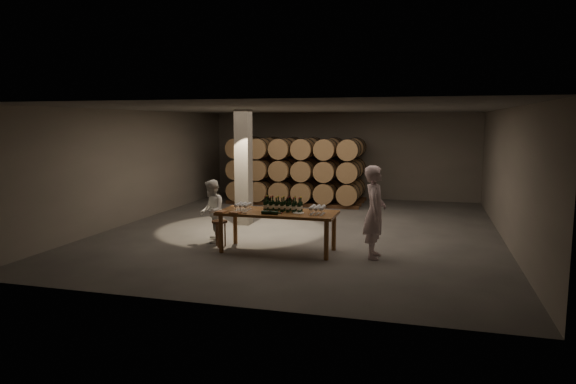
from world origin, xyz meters
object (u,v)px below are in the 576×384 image
(stool, at_px, (220,225))
(person_man, at_px, (375,212))
(notebook_near, at_px, (235,212))
(person_woman, at_px, (212,211))
(plate, at_px, (298,213))
(bottle_cluster, at_px, (283,206))
(tasting_table, at_px, (278,216))

(stool, distance_m, person_man, 3.58)
(notebook_near, distance_m, person_man, 2.99)
(person_man, distance_m, person_woman, 3.92)
(plate, height_order, person_man, person_man)
(notebook_near, relative_size, person_man, 0.11)
(stool, bearing_deg, bottle_cluster, -1.02)
(tasting_table, distance_m, person_man, 2.13)
(plate, bearing_deg, bottle_cluster, 161.81)
(tasting_table, height_order, person_woman, person_woman)
(person_man, bearing_deg, tasting_table, 88.81)
(tasting_table, distance_m, plate, 0.51)
(notebook_near, relative_size, person_woman, 0.15)
(bottle_cluster, bearing_deg, notebook_near, -152.77)
(tasting_table, relative_size, bottle_cluster, 3.01)
(tasting_table, distance_m, person_woman, 1.83)
(tasting_table, bearing_deg, notebook_near, -152.21)
(notebook_near, distance_m, person_woman, 1.29)
(plate, bearing_deg, stool, 175.41)
(stool, relative_size, person_man, 0.31)
(stool, bearing_deg, person_man, -0.54)
(person_woman, bearing_deg, person_man, 63.71)
(tasting_table, height_order, person_man, person_man)
(plate, bearing_deg, person_man, 4.22)
(tasting_table, bearing_deg, person_woman, 166.60)
(tasting_table, relative_size, person_man, 1.32)
(plate, height_order, notebook_near, notebook_near)
(plate, xyz_separation_m, person_man, (1.63, 0.12, 0.07))
(person_man, relative_size, person_woman, 1.30)
(bottle_cluster, bearing_deg, stool, 178.98)
(bottle_cluster, relative_size, plate, 3.49)
(tasting_table, height_order, bottle_cluster, bottle_cluster)
(stool, xyz_separation_m, person_woman, (-0.35, 0.35, 0.26))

